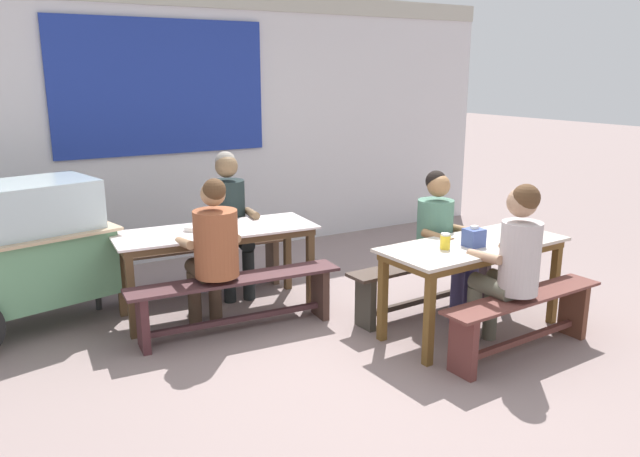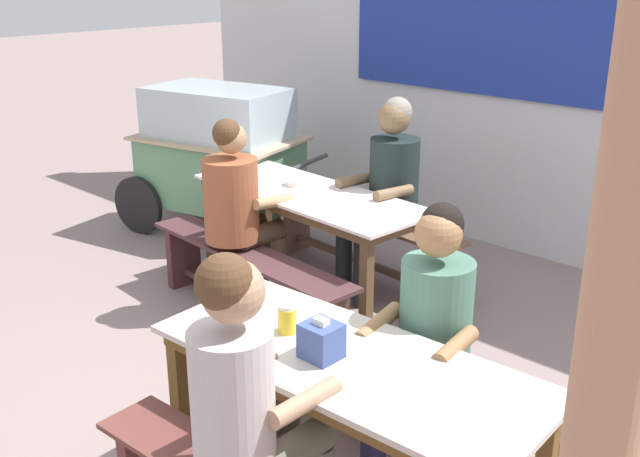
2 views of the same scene
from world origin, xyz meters
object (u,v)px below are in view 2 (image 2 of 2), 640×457
dining_table_near (348,376)px  bench_far_back (363,237)px  person_left_back_turned (239,204)px  person_center_facing (387,185)px  bench_far_front (248,274)px  tissue_box (321,340)px  condiment_jar (287,319)px  bench_near_back (418,399)px  soup_bowl (296,182)px  dining_table_far (309,204)px  person_near_front (249,398)px  food_cart (218,151)px  person_right_near_table (427,331)px

dining_table_near → bench_far_back: dining_table_near is taller
person_left_back_turned → bench_far_back: bearing=76.7°
bench_far_back → person_center_facing: bearing=-17.8°
bench_far_front → tissue_box: bearing=-32.6°
tissue_box → condiment_jar: (-0.24, 0.05, -0.01)m
bench_far_front → bench_near_back: bearing=-14.5°
dining_table_near → soup_bowl: soup_bowl is taller
person_center_facing → soup_bowl: 0.60m
dining_table_far → condiment_jar: condiment_jar is taller
bench_far_front → person_near_front: (1.57, -1.37, 0.43)m
dining_table_far → soup_bowl: size_ratio=10.84×
bench_far_back → food_cart: size_ratio=0.96×
bench_far_back → person_left_back_turned: (-0.22, -0.95, 0.42)m
bench_far_front → tissue_box: tissue_box is taller
bench_far_back → person_right_near_table: 2.24m
bench_far_back → person_right_near_table: person_right_near_table is taller
dining_table_far → food_cart: food_cart is taller
bench_near_back → person_left_back_turned: person_left_back_turned is taller
dining_table_far → person_center_facing: size_ratio=1.31×
soup_bowl → bench_far_back: bearing=65.0°
food_cart → person_left_back_turned: person_left_back_turned is taller
bench_near_back → soup_bowl: size_ratio=9.87×
dining_table_far → condiment_jar: size_ratio=14.31×
condiment_jar → dining_table_far: bearing=131.4°
food_cart → soup_bowl: bearing=-16.6°
bench_near_back → person_near_front: size_ratio=1.23×
bench_far_front → food_cart: bearing=146.2°
bench_far_front → bench_near_back: same height
dining_table_far → person_left_back_turned: bearing=-113.1°
food_cart → tissue_box: (2.97, -1.94, 0.12)m
person_right_near_table → bench_far_back: bearing=136.8°
bench_far_back → bench_far_front: size_ratio=0.97×
person_near_front → person_left_back_turned: 2.24m
person_left_back_turned → dining_table_far: bearing=66.9°
dining_table_far → person_right_near_table: size_ratio=1.41×
dining_table_near → bench_near_back: size_ratio=1.00×
dining_table_near → food_cart: 3.58m
dining_table_near → bench_near_back: (-0.03, 0.51, -0.35)m
dining_table_far → person_right_near_table: person_right_near_table is taller
person_right_near_table → soup_bowl: bearing=149.9°
food_cart → person_right_near_table: 3.42m
bench_far_back → tissue_box: bearing=-53.7°
person_left_back_turned → tissue_box: 2.01m
dining_table_far → bench_near_back: bearing=-30.6°
person_near_front → person_left_back_turned: size_ratio=1.02×
person_center_facing → dining_table_near: bearing=-55.3°
bench_far_back → person_left_back_turned: person_left_back_turned is taller
bench_far_front → person_right_near_table: person_right_near_table is taller
bench_near_back → person_center_facing: (-1.26, 1.35, 0.45)m
bench_near_back → condiment_jar: 0.78m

